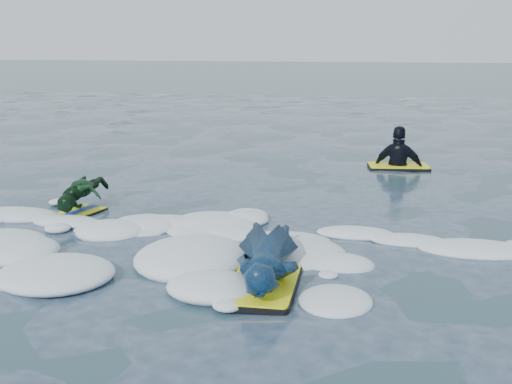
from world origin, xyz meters
TOP-DOWN VIEW (x-y plane):
  - ground at (0.00, 0.00)m, footprint 120.00×120.00m
  - foam_band at (0.00, 1.03)m, footprint 12.00×3.10m
  - prone_woman_unit at (1.44, -0.00)m, footprint 0.81×1.82m
  - prone_child_unit at (-1.50, 2.16)m, footprint 0.65×1.25m
  - waiting_rider_unit at (2.99, 6.02)m, footprint 1.17×0.73m

SIDE VIEW (x-z plane):
  - waiting_rider_unit at x=2.99m, z-range -0.85..0.81m
  - ground at x=0.00m, z-range 0.00..0.00m
  - foam_band at x=0.00m, z-range -0.15..0.15m
  - prone_child_unit at x=-1.50m, z-range 0.00..0.47m
  - prone_woman_unit at x=1.44m, z-range 0.01..0.47m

